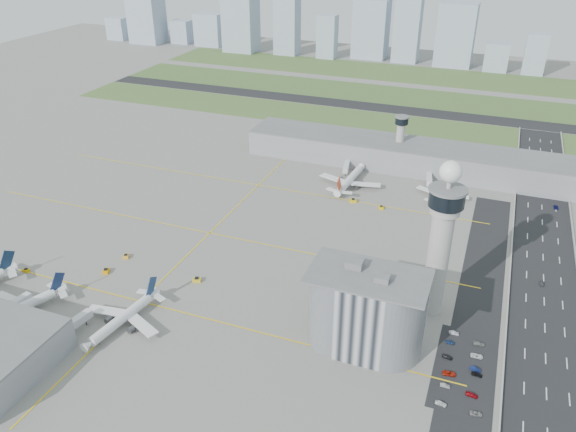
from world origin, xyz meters
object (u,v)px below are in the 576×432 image
(tug_0, at_px, (26,270))
(secondary_tower, at_px, (400,137))
(car_lot_3, at_px, (447,357))
(car_lot_5, at_px, (454,333))
(tug_5, at_px, (381,207))
(car_lot_11, at_px, (479,344))
(admin_building, at_px, (366,311))
(car_lot_2, at_px, (449,373))
(car_lot_7, at_px, (472,395))
(tug_3, at_px, (197,279))
(airplane_near_b, at_px, (15,305))
(tug_1, at_px, (106,271))
(jet_bridge_far_0, at_px, (347,165))
(car_hw_2, at_px, (556,207))
(car_lot_10, at_px, (477,356))
(car_lot_4, at_px, (450,342))
(car_lot_6, at_px, (476,414))
(car_lot_9, at_px, (475,369))
(car_lot_0, at_px, (441,403))
(tug_4, at_px, (353,200))
(airplane_near_c, at_px, (121,314))
(tug_2, at_px, (126,256))
(car_hw_4, at_px, (528,164))
(airplane_far_a, at_px, (351,175))
(jet_bridge_near_2, at_px, (61,335))
(control_tower, at_px, (441,234))
(car_lot_8, at_px, (477,374))
(jet_bridge_far_1, at_px, (429,177))
(airplane_far_b, at_px, (443,188))
(car_hw_1, at_px, (542,284))
(car_lot_1, at_px, (445,386))

(tug_0, bearing_deg, secondary_tower, -32.75)
(car_lot_3, xyz_separation_m, car_lot_5, (0.60, 14.23, 0.06))
(tug_5, distance_m, car_lot_11, 110.53)
(admin_building, distance_m, car_lot_2, 35.22)
(car_lot_5, height_order, car_lot_7, car_lot_5)
(admin_building, height_order, tug_3, admin_building)
(airplane_near_b, relative_size, tug_1, 11.67)
(secondary_tower, relative_size, jet_bridge_far_0, 2.28)
(car_hw_2, bearing_deg, car_lot_10, -109.69)
(airplane_near_b, height_order, car_lot_4, airplane_near_b)
(car_lot_5, bearing_deg, car_lot_6, -167.59)
(tug_0, xyz_separation_m, car_lot_7, (191.79, -4.20, -0.25))
(car_hw_2, bearing_deg, car_lot_4, -114.09)
(car_lot_9, bearing_deg, car_lot_6, -165.88)
(car_lot_10, bearing_deg, car_lot_3, 108.61)
(secondary_tower, relative_size, car_lot_2, 6.98)
(car_lot_0, distance_m, car_lot_11, 35.48)
(tug_4, bearing_deg, tug_1, -56.98)
(airplane_near_c, bearing_deg, car_lot_3, 110.83)
(tug_2, relative_size, car_lot_6, 0.83)
(admin_building, xyz_separation_m, car_hw_4, (55.57, 201.03, -14.70))
(airplane_far_a, distance_m, jet_bridge_near_2, 182.46)
(car_lot_0, relative_size, car_hw_2, 0.87)
(control_tower, height_order, car_lot_8, control_tower)
(car_lot_4, height_order, car_hw_2, car_hw_2)
(jet_bridge_far_1, distance_m, tug_0, 221.96)
(car_lot_0, distance_m, car_lot_9, 22.11)
(secondary_tower, bearing_deg, car_lot_2, -73.11)
(airplane_far_b, relative_size, tug_2, 10.76)
(airplane_far_b, relative_size, car_hw_1, 9.76)
(airplane_near_c, bearing_deg, tug_1, -126.05)
(car_lot_4, relative_size, car_lot_11, 0.82)
(car_lot_3, height_order, car_lot_6, car_lot_6)
(control_tower, distance_m, car_lot_4, 40.15)
(jet_bridge_far_1, height_order, car_hw_2, jet_bridge_far_1)
(secondary_tower, distance_m, car_lot_1, 191.36)
(airplane_far_b, relative_size, car_lot_0, 9.29)
(tug_1, xyz_separation_m, car_hw_2, (188.21, 139.02, -0.42))
(control_tower, bearing_deg, airplane_far_a, 121.24)
(airplane_far_a, relative_size, tug_2, 13.51)
(tug_0, bearing_deg, car_lot_3, -83.34)
(airplane_far_a, height_order, car_lot_7, airplane_far_a)
(admin_building, height_order, airplane_near_c, admin_building)
(tug_1, xyz_separation_m, car_lot_3, (148.28, -0.86, -0.49))
(tug_0, xyz_separation_m, car_hw_4, (207.51, 208.81, -0.23))
(car_lot_7, height_order, car_lot_10, car_lot_10)
(car_lot_5, distance_m, car_hw_1, 56.19)
(tug_5, xyz_separation_m, car_lot_8, (58.71, -110.40, -0.28))
(jet_bridge_near_2, relative_size, car_lot_5, 3.82)
(jet_bridge_far_1, xyz_separation_m, tug_4, (-34.32, -43.16, -1.78))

